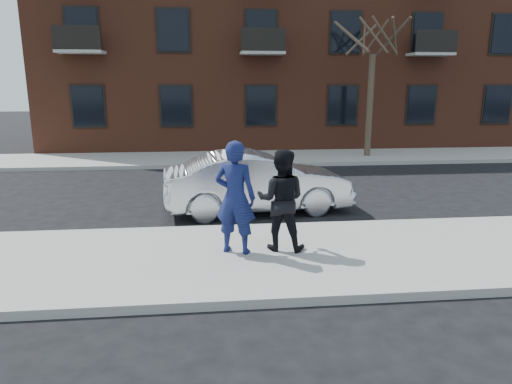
{
  "coord_description": "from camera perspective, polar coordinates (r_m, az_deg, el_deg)",
  "views": [
    {
      "loc": [
        -2.29,
        -7.93,
        3.13
      ],
      "look_at": [
        -1.42,
        0.4,
        1.16
      ],
      "focal_mm": 32.0,
      "sensor_mm": 36.0,
      "label": 1
    }
  ],
  "objects": [
    {
      "name": "ground",
      "position": [
        8.83,
        9.6,
        -7.71
      ],
      "size": [
        100.0,
        100.0,
        0.0
      ],
      "primitive_type": "plane",
      "color": "black",
      "rests_on": "ground"
    },
    {
      "name": "far_curb",
      "position": [
        17.79,
        1.56,
        3.39
      ],
      "size": [
        50.0,
        0.1,
        0.15
      ],
      "primitive_type": "cube",
      "color": "#999691",
      "rests_on": "ground"
    },
    {
      "name": "apartment_building",
      "position": [
        26.45,
        3.66,
        19.83
      ],
      "size": [
        24.3,
        10.3,
        12.3
      ],
      "color": "brown",
      "rests_on": "ground"
    },
    {
      "name": "near_sidewalk",
      "position": [
        8.57,
        10.06,
        -7.83
      ],
      "size": [
        50.0,
        3.5,
        0.15
      ],
      "primitive_type": "cube",
      "color": "gray",
      "rests_on": "ground"
    },
    {
      "name": "near_curb",
      "position": [
        10.22,
        7.32,
        -4.24
      ],
      "size": [
        50.0,
        0.1,
        0.15
      ],
      "primitive_type": "cube",
      "color": "#999691",
      "rests_on": "ground"
    },
    {
      "name": "man_peacoat",
      "position": [
        8.31,
        3.15,
        -1.0
      ],
      "size": [
        1.06,
        0.92,
        1.87
      ],
      "rotation": [
        0.0,
        0.0,
        2.87
      ],
      "color": "black",
      "rests_on": "near_sidewalk"
    },
    {
      "name": "silver_sedan",
      "position": [
        11.36,
        0.16,
        1.23
      ],
      "size": [
        4.76,
        2.08,
        1.52
      ],
      "primitive_type": "imported",
      "rotation": [
        0.0,
        0.0,
        1.67
      ],
      "color": "silver",
      "rests_on": "ground"
    },
    {
      "name": "far_sidewalk",
      "position": [
        19.55,
        0.87,
        4.29
      ],
      "size": [
        50.0,
        3.5,
        0.15
      ],
      "primitive_type": "cube",
      "color": "gray",
      "rests_on": "ground"
    },
    {
      "name": "man_hoodie",
      "position": [
        8.12,
        -2.62,
        -0.7
      ],
      "size": [
        0.87,
        0.72,
        2.05
      ],
      "rotation": [
        0.0,
        0.0,
        2.78
      ],
      "color": "navy",
      "rests_on": "near_sidewalk"
    },
    {
      "name": "street_tree",
      "position": [
        20.25,
        14.58,
        19.67
      ],
      "size": [
        3.6,
        3.6,
        6.8
      ],
      "color": "#3E3224",
      "rests_on": "far_sidewalk"
    }
  ]
}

